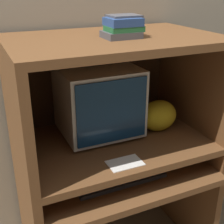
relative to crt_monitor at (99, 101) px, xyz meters
The scene contains 11 objects.
wall_back 0.44m from the crt_monitor, 80.69° to the left, with size 6.00×0.06×2.60m.
desk_base 0.59m from the crt_monitor, 72.24° to the right, with size 1.03×0.72×0.63m.
desk_monitor_shelf 0.25m from the crt_monitor, 64.31° to the right, with size 1.03×0.67×0.15m.
hutch_upper 0.20m from the crt_monitor, 53.82° to the right, with size 1.03×0.67×0.55m.
crt_monitor is the anchor object (origin of this frame).
keyboard 0.43m from the crt_monitor, 89.69° to the right, with size 0.47×0.14×0.03m.
mouse 0.52m from the crt_monitor, 39.75° to the right, with size 0.07×0.05×0.03m.
snack_bag 0.36m from the crt_monitor, 16.40° to the right, with size 0.22×0.16×0.18m.
book_stack 0.43m from the crt_monitor, 67.59° to the right, with size 0.17×0.13×0.09m.
paper_card 0.39m from the crt_monitor, 91.42° to the right, with size 0.17×0.11×0.00m.
storage_box 0.43m from the crt_monitor, 55.77° to the right, with size 0.14×0.12×0.10m.
Camera 1 is at (-0.63, -1.02, 1.58)m, focal length 50.00 mm.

